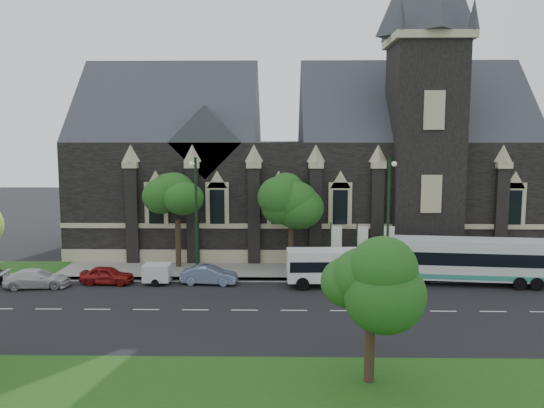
{
  "coord_description": "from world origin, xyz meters",
  "views": [
    {
      "loc": [
        2.22,
        -31.63,
        10.43
      ],
      "look_at": [
        1.56,
        6.0,
        5.76
      ],
      "focal_mm": 35.63,
      "sensor_mm": 36.0,
      "label": 1
    }
  ],
  "objects_px": {
    "tour_coach": "(467,260)",
    "box_trailer": "(157,273)",
    "street_lamp_near": "(389,211)",
    "street_lamp_mid": "(196,211)",
    "sedan": "(209,275)",
    "tree_walk_right": "(294,196)",
    "banner_flag_right": "(387,243)",
    "banner_flag_center": "(361,243)",
    "shuttle_bus": "(335,265)",
    "tree_park_east": "(375,276)",
    "car_far_white": "(37,278)",
    "tree_walk_left": "(180,197)",
    "car_far_red": "(107,275)",
    "banner_flag_left": "(334,243)"
  },
  "relations": [
    {
      "from": "street_lamp_near",
      "to": "box_trailer",
      "type": "relative_size",
      "value": 3.31
    },
    {
      "from": "tree_park_east",
      "to": "car_far_white",
      "type": "relative_size",
      "value": 1.42
    },
    {
      "from": "banner_flag_right",
      "to": "car_far_red",
      "type": "bearing_deg",
      "value": -170.98
    },
    {
      "from": "tree_walk_left",
      "to": "banner_flag_left",
      "type": "height_order",
      "value": "tree_walk_left"
    },
    {
      "from": "banner_flag_center",
      "to": "tour_coach",
      "type": "relative_size",
      "value": 0.35
    },
    {
      "from": "tree_walk_left",
      "to": "street_lamp_mid",
      "type": "height_order",
      "value": "street_lamp_mid"
    },
    {
      "from": "tour_coach",
      "to": "box_trailer",
      "type": "xyz_separation_m",
      "value": [
        -22.06,
        -0.42,
        -0.95
      ]
    },
    {
      "from": "tree_park_east",
      "to": "box_trailer",
      "type": "distance_m",
      "value": 20.16
    },
    {
      "from": "street_lamp_mid",
      "to": "banner_flag_right",
      "type": "distance_m",
      "value": 14.67
    },
    {
      "from": "street_lamp_mid",
      "to": "sedan",
      "type": "distance_m",
      "value": 4.75
    },
    {
      "from": "car_far_red",
      "to": "car_far_white",
      "type": "height_order",
      "value": "car_far_white"
    },
    {
      "from": "shuttle_bus",
      "to": "street_lamp_mid",
      "type": "bearing_deg",
      "value": 168.43
    },
    {
      "from": "street_lamp_mid",
      "to": "car_far_white",
      "type": "distance_m",
      "value": 11.93
    },
    {
      "from": "banner_flag_center",
      "to": "tour_coach",
      "type": "height_order",
      "value": "banner_flag_center"
    },
    {
      "from": "tour_coach",
      "to": "sedan",
      "type": "height_order",
      "value": "tour_coach"
    },
    {
      "from": "banner_flag_right",
      "to": "car_far_white",
      "type": "height_order",
      "value": "banner_flag_right"
    },
    {
      "from": "tree_walk_right",
      "to": "car_far_red",
      "type": "bearing_deg",
      "value": -159.71
    },
    {
      "from": "car_far_red",
      "to": "car_far_white",
      "type": "relative_size",
      "value": 0.85
    },
    {
      "from": "tour_coach",
      "to": "box_trailer",
      "type": "distance_m",
      "value": 22.09
    },
    {
      "from": "banner_flag_left",
      "to": "sedan",
      "type": "bearing_deg",
      "value": -161.16
    },
    {
      "from": "tree_park_east",
      "to": "banner_flag_center",
      "type": "height_order",
      "value": "tree_park_east"
    },
    {
      "from": "street_lamp_mid",
      "to": "shuttle_bus",
      "type": "distance_m",
      "value": 10.78
    },
    {
      "from": "banner_flag_right",
      "to": "box_trailer",
      "type": "bearing_deg",
      "value": -169.22
    },
    {
      "from": "tree_walk_right",
      "to": "street_lamp_mid",
      "type": "bearing_deg",
      "value": -153.35
    },
    {
      "from": "tree_walk_right",
      "to": "tree_park_east",
      "type": "bearing_deg",
      "value": -81.58
    },
    {
      "from": "banner_flag_center",
      "to": "car_far_red",
      "type": "relative_size",
      "value": 1.07
    },
    {
      "from": "banner_flag_right",
      "to": "sedan",
      "type": "height_order",
      "value": "banner_flag_right"
    },
    {
      "from": "street_lamp_near",
      "to": "sedan",
      "type": "distance_m",
      "value": 13.72
    },
    {
      "from": "banner_flag_right",
      "to": "sedan",
      "type": "xyz_separation_m",
      "value": [
        -13.21,
        -3.14,
        -1.73
      ]
    },
    {
      "from": "sedan",
      "to": "car_far_red",
      "type": "xyz_separation_m",
      "value": [
        -7.3,
        -0.11,
        -0.02
      ]
    },
    {
      "from": "tree_walk_right",
      "to": "box_trailer",
      "type": "distance_m",
      "value": 12.09
    },
    {
      "from": "banner_flag_center",
      "to": "shuttle_bus",
      "type": "relative_size",
      "value": 0.59
    },
    {
      "from": "banner_flag_right",
      "to": "car_far_red",
      "type": "xyz_separation_m",
      "value": [
        -20.51,
        -3.25,
        -1.74
      ]
    },
    {
      "from": "tree_walk_right",
      "to": "sedan",
      "type": "bearing_deg",
      "value": -141.65
    },
    {
      "from": "street_lamp_near",
      "to": "street_lamp_mid",
      "type": "bearing_deg",
      "value": 180.0
    },
    {
      "from": "banner_flag_right",
      "to": "tour_coach",
      "type": "bearing_deg",
      "value": -28.54
    },
    {
      "from": "tree_walk_right",
      "to": "tree_walk_left",
      "type": "distance_m",
      "value": 9.01
    },
    {
      "from": "street_lamp_near",
      "to": "box_trailer",
      "type": "height_order",
      "value": "street_lamp_near"
    },
    {
      "from": "shuttle_bus",
      "to": "banner_flag_right",
      "type": "bearing_deg",
      "value": 37.43
    },
    {
      "from": "tree_walk_left",
      "to": "box_trailer",
      "type": "relative_size",
      "value": 2.81
    },
    {
      "from": "banner_flag_left",
      "to": "tree_walk_left",
      "type": "bearing_deg",
      "value": 171.98
    },
    {
      "from": "street_lamp_mid",
      "to": "car_far_red",
      "type": "height_order",
      "value": "street_lamp_mid"
    },
    {
      "from": "tree_walk_right",
      "to": "tree_walk_left",
      "type": "xyz_separation_m",
      "value": [
        -9.01,
        -0.01,
        -0.08
      ]
    },
    {
      "from": "banner_flag_right",
      "to": "banner_flag_center",
      "type": "bearing_deg",
      "value": 180.0
    },
    {
      "from": "street_lamp_near",
      "to": "street_lamp_mid",
      "type": "distance_m",
      "value": 14.0
    },
    {
      "from": "sedan",
      "to": "car_far_red",
      "type": "height_order",
      "value": "sedan"
    },
    {
      "from": "street_lamp_near",
      "to": "tree_park_east",
      "type": "bearing_deg",
      "value": -103.11
    },
    {
      "from": "tree_park_east",
      "to": "tree_walk_left",
      "type": "relative_size",
      "value": 0.82
    },
    {
      "from": "tour_coach",
      "to": "box_trailer",
      "type": "bearing_deg",
      "value": -172.67
    },
    {
      "from": "banner_flag_center",
      "to": "box_trailer",
      "type": "distance_m",
      "value": 15.34
    }
  ]
}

